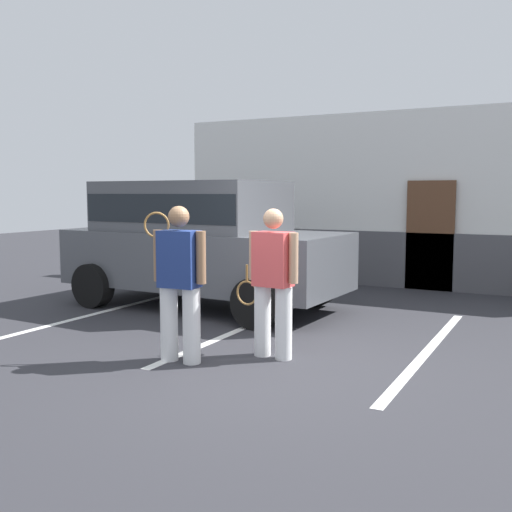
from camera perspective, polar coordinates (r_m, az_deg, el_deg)
The scene contains 8 objects.
ground_plane at distance 6.56m, azimuth -0.30°, elevation -10.42°, with size 40.00×40.00×0.00m, color #2D2D33.
parking_stripe_0 at distance 9.70m, azimuth -14.28°, elevation -5.16°, with size 0.12×4.40×0.01m, color silver.
parking_stripe_1 at distance 8.26m, azimuth -1.12°, elevation -6.92°, with size 0.12×4.40×0.01m, color silver.
parking_stripe_2 at distance 7.43m, azimuth 16.30°, elevation -8.67°, with size 0.12×4.40×0.01m, color silver.
house_frontage at distance 12.09m, azimuth 13.61°, elevation 4.83°, with size 9.46×0.40×3.47m.
parked_suv at distance 9.71m, azimuth -5.57°, elevation 1.83°, with size 4.68×2.33×2.05m.
tennis_player_man at distance 6.53m, azimuth -7.41°, elevation -2.42°, with size 0.78×0.30×1.73m.
tennis_player_woman at distance 6.66m, azimuth 1.62°, elevation -2.45°, with size 0.88×0.30×1.69m.
Camera 1 is at (2.95, -5.56, 1.87)m, focal length 41.48 mm.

